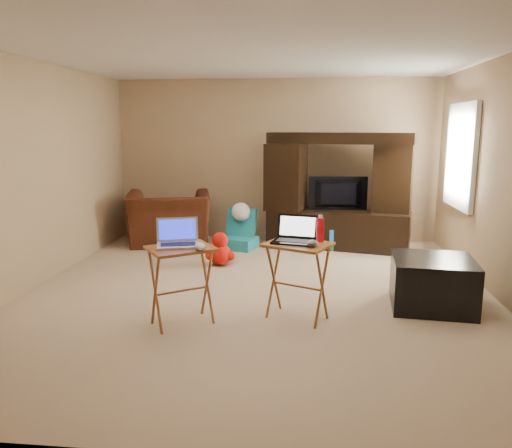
# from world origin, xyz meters

# --- Properties ---
(floor) EXTENTS (5.50, 5.50, 0.00)m
(floor) POSITION_xyz_m (0.00, 0.00, 0.00)
(floor) COLOR tan
(floor) RESTS_ON ground
(ceiling) EXTENTS (5.50, 5.50, 0.00)m
(ceiling) POSITION_xyz_m (0.00, 0.00, 2.50)
(ceiling) COLOR silver
(ceiling) RESTS_ON ground
(wall_back) EXTENTS (5.00, 0.00, 5.00)m
(wall_back) POSITION_xyz_m (0.00, 2.75, 1.25)
(wall_back) COLOR tan
(wall_back) RESTS_ON ground
(wall_front) EXTENTS (5.00, 0.00, 5.00)m
(wall_front) POSITION_xyz_m (0.00, -2.75, 1.25)
(wall_front) COLOR tan
(wall_front) RESTS_ON ground
(wall_left) EXTENTS (0.00, 5.50, 5.50)m
(wall_left) POSITION_xyz_m (-2.50, 0.00, 1.25)
(wall_left) COLOR tan
(wall_left) RESTS_ON ground
(wall_right) EXTENTS (0.00, 5.50, 5.50)m
(wall_right) POSITION_xyz_m (2.50, 0.00, 1.25)
(wall_right) COLOR tan
(wall_right) RESTS_ON ground
(window_pane) EXTENTS (0.00, 1.20, 1.20)m
(window_pane) POSITION_xyz_m (2.48, 1.55, 1.40)
(window_pane) COLOR white
(window_pane) RESTS_ON ground
(window_frame) EXTENTS (0.06, 1.14, 1.34)m
(window_frame) POSITION_xyz_m (2.46, 1.55, 1.40)
(window_frame) COLOR white
(window_frame) RESTS_ON ground
(entertainment_center) EXTENTS (2.13, 1.00, 1.69)m
(entertainment_center) POSITION_xyz_m (0.96, 2.18, 0.84)
(entertainment_center) COLOR black
(entertainment_center) RESTS_ON floor
(television) EXTENTS (0.86, 0.17, 0.49)m
(television) POSITION_xyz_m (0.96, 2.14, 0.81)
(television) COLOR black
(television) RESTS_ON entertainment_center
(recliner) EXTENTS (1.44, 1.33, 0.79)m
(recliner) POSITION_xyz_m (-1.59, 2.19, 0.40)
(recliner) COLOR #431C0E
(recliner) RESTS_ON floor
(child_rocker) EXTENTS (0.57, 0.61, 0.59)m
(child_rocker) POSITION_xyz_m (-0.47, 1.96, 0.30)
(child_rocker) COLOR teal
(child_rocker) RESTS_ON floor
(plush_toy) EXTENTS (0.39, 0.33, 0.44)m
(plush_toy) POSITION_xyz_m (-0.60, 1.05, 0.22)
(plush_toy) COLOR red
(plush_toy) RESTS_ON floor
(push_toy) EXTENTS (0.67, 0.54, 0.44)m
(push_toy) POSITION_xyz_m (1.09, 2.13, 0.22)
(push_toy) COLOR blue
(push_toy) RESTS_ON floor
(ottoman) EXTENTS (0.84, 0.84, 0.50)m
(ottoman) POSITION_xyz_m (1.76, -0.24, 0.25)
(ottoman) COLOR black
(ottoman) RESTS_ON floor
(tray_table_left) EXTENTS (0.71, 0.68, 0.72)m
(tray_table_left) POSITION_xyz_m (-0.60, -0.93, 0.36)
(tray_table_left) COLOR #AB5729
(tray_table_left) RESTS_ON floor
(tray_table_right) EXTENTS (0.69, 0.64, 0.72)m
(tray_table_right) POSITION_xyz_m (0.44, -0.69, 0.36)
(tray_table_right) COLOR #9B5625
(tray_table_right) RESTS_ON floor
(laptop_left) EXTENTS (0.45, 0.40, 0.24)m
(laptop_left) POSITION_xyz_m (-0.63, -0.90, 0.84)
(laptop_left) COLOR #A3A3A7
(laptop_left) RESTS_ON tray_table_left
(laptop_right) EXTENTS (0.43, 0.38, 0.24)m
(laptop_right) POSITION_xyz_m (0.40, -0.67, 0.84)
(laptop_right) COLOR black
(laptop_right) RESTS_ON tray_table_right
(mouse_left) EXTENTS (0.11, 0.16, 0.06)m
(mouse_left) POSITION_xyz_m (-0.41, -1.00, 0.75)
(mouse_left) COLOR silver
(mouse_left) RESTS_ON tray_table_left
(mouse_right) EXTENTS (0.14, 0.17, 0.06)m
(mouse_right) POSITION_xyz_m (0.57, -0.81, 0.75)
(mouse_right) COLOR #3F3F44
(mouse_right) RESTS_ON tray_table_right
(water_bottle) EXTENTS (0.07, 0.07, 0.22)m
(water_bottle) POSITION_xyz_m (0.64, -0.61, 0.84)
(water_bottle) COLOR red
(water_bottle) RESTS_ON tray_table_right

